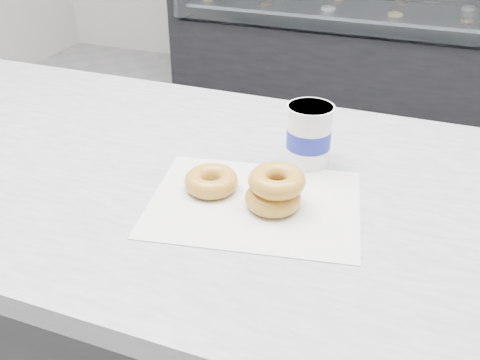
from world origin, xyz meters
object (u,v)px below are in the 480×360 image
Objects in this scene: donut_single at (211,181)px; donut_stack at (275,189)px; coffee_cup at (309,135)px; display_case at (364,24)px; counter at (162,332)px.

donut_single is 0.12m from donut_stack.
donut_single is at bearing -122.42° from coffee_cup.
coffee_cup is (0.13, 0.15, 0.04)m from donut_single.
coffee_cup is (0.29, -2.62, 0.47)m from display_case.
counter is 26.86× the size of coffee_cup.
donut_stack is (0.12, -0.01, 0.02)m from donut_single.
donut_single is (0.16, -2.77, 0.43)m from display_case.
display_case is at bearing 90.00° from counter.
donut_single is 0.81× the size of coffee_cup.
counter is 2.72m from display_case.
display_case reaches higher than donut_single.
coffee_cup is at bearing 19.58° from counter.
donut_single is (0.16, -0.05, 0.47)m from counter.
display_case is 21.07× the size of coffee_cup.
donut_stack is at bearing -5.89° from donut_single.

